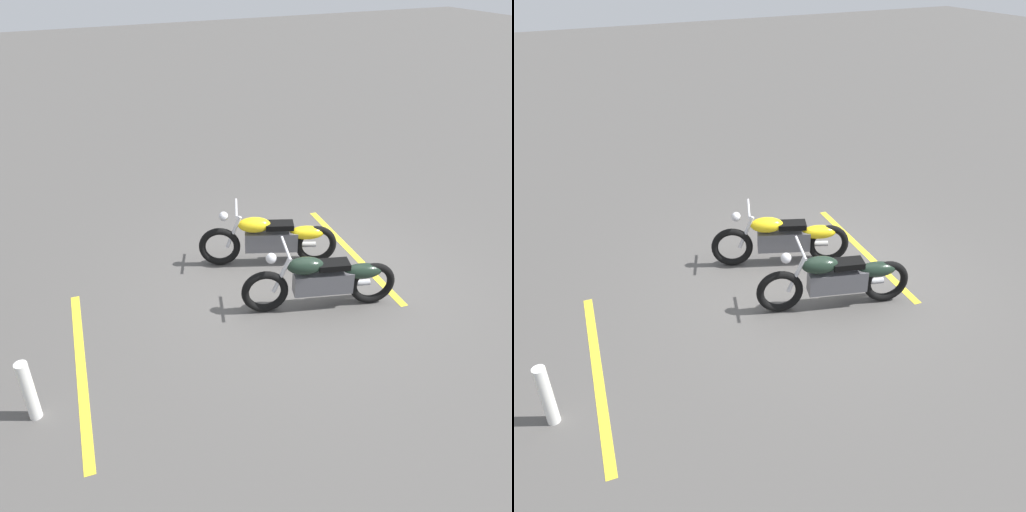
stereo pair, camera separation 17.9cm
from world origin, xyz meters
TOP-DOWN VIEW (x-y plane):
  - ground_plane at (0.00, 0.00)m, footprint 60.00×60.00m
  - motorcycle_bright_foreground at (0.38, -0.67)m, footprint 2.11×0.95m
  - motorcycle_dark_foreground at (0.23, 0.70)m, footprint 2.17×0.82m
  - bollard_post at (4.18, 1.14)m, footprint 0.14×0.14m
  - parking_stripe_near at (-1.02, -0.38)m, footprint 0.42×3.20m
  - parking_stripe_mid at (3.62, 0.57)m, footprint 0.42×3.20m

SIDE VIEW (x-z plane):
  - ground_plane at x=0.00m, z-range 0.00..0.00m
  - parking_stripe_near at x=-1.02m, z-range 0.00..0.01m
  - parking_stripe_mid at x=3.62m, z-range 0.00..0.01m
  - bollard_post at x=4.18m, z-range 0.00..0.78m
  - motorcycle_bright_foreground at x=0.38m, z-range -0.06..0.98m
  - motorcycle_dark_foreground at x=0.23m, z-range -0.06..0.98m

